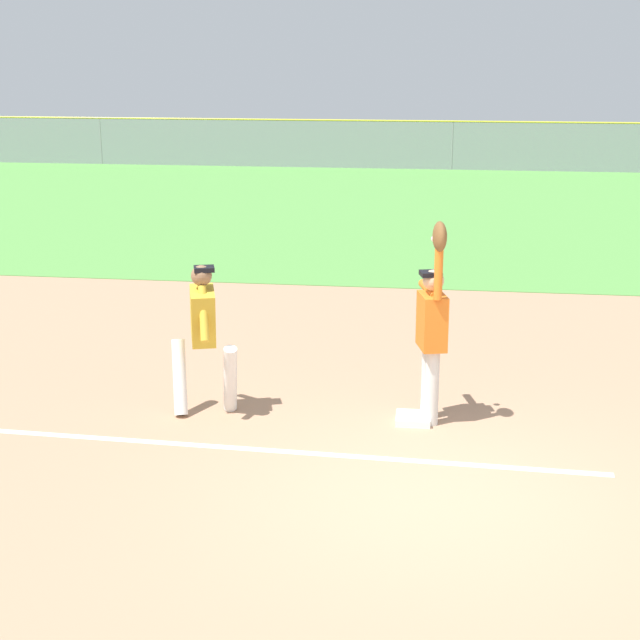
{
  "coord_description": "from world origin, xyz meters",
  "views": [
    {
      "loc": [
        0.08,
        -8.22,
        3.97
      ],
      "look_at": [
        -1.35,
        2.12,
        1.05
      ],
      "focal_mm": 54.15,
      "sensor_mm": 36.0,
      "label": 1
    }
  ],
  "objects_px": {
    "first_base": "(413,419)",
    "baseball": "(435,239)",
    "runner": "(203,329)",
    "parked_car_red": "(195,136)",
    "fielder": "(432,324)",
    "parked_car_black": "(346,139)",
    "parked_car_silver": "(498,140)"
  },
  "relations": [
    {
      "from": "first_base",
      "to": "baseball",
      "type": "bearing_deg",
      "value": 33.77
    },
    {
      "from": "runner",
      "to": "parked_car_red",
      "type": "relative_size",
      "value": 0.38
    },
    {
      "from": "runner",
      "to": "baseball",
      "type": "height_order",
      "value": "baseball"
    },
    {
      "from": "fielder",
      "to": "baseball",
      "type": "xyz_separation_m",
      "value": [
        -0.01,
        0.07,
        0.93
      ]
    },
    {
      "from": "baseball",
      "to": "parked_car_black",
      "type": "distance_m",
      "value": 28.02
    },
    {
      "from": "first_base",
      "to": "parked_car_red",
      "type": "height_order",
      "value": "parked_car_red"
    },
    {
      "from": "fielder",
      "to": "parked_car_red",
      "type": "height_order",
      "value": "fielder"
    },
    {
      "from": "first_base",
      "to": "baseball",
      "type": "height_order",
      "value": "baseball"
    },
    {
      "from": "runner",
      "to": "parked_car_red",
      "type": "distance_m",
      "value": 29.45
    },
    {
      "from": "fielder",
      "to": "runner",
      "type": "bearing_deg",
      "value": -11.95
    },
    {
      "from": "first_base",
      "to": "baseball",
      "type": "distance_m",
      "value": 2.02
    },
    {
      "from": "first_base",
      "to": "parked_car_black",
      "type": "distance_m",
      "value": 28.08
    },
    {
      "from": "parked_car_black",
      "to": "parked_car_silver",
      "type": "xyz_separation_m",
      "value": [
        5.83,
        0.34,
        0.0
      ]
    },
    {
      "from": "runner",
      "to": "baseball",
      "type": "relative_size",
      "value": 23.24
    },
    {
      "from": "first_base",
      "to": "parked_car_red",
      "type": "xyz_separation_m",
      "value": [
        -10.05,
        28.36,
        0.63
      ]
    },
    {
      "from": "fielder",
      "to": "parked_car_silver",
      "type": "distance_m",
      "value": 28.17
    },
    {
      "from": "fielder",
      "to": "parked_car_red",
      "type": "relative_size",
      "value": 0.5
    },
    {
      "from": "runner",
      "to": "parked_car_red",
      "type": "bearing_deg",
      "value": 88.14
    },
    {
      "from": "first_base",
      "to": "runner",
      "type": "xyz_separation_m",
      "value": [
        -2.34,
        -0.06,
        0.96
      ]
    },
    {
      "from": "fielder",
      "to": "parked_car_black",
      "type": "bearing_deg",
      "value": -96.04
    },
    {
      "from": "parked_car_red",
      "to": "parked_car_black",
      "type": "xyz_separation_m",
      "value": [
        6.2,
        -0.56,
        0.0
      ]
    },
    {
      "from": "runner",
      "to": "parked_car_black",
      "type": "xyz_separation_m",
      "value": [
        -1.51,
        27.87,
        -0.32
      ]
    },
    {
      "from": "parked_car_black",
      "to": "runner",
      "type": "bearing_deg",
      "value": -85.39
    },
    {
      "from": "baseball",
      "to": "parked_car_red",
      "type": "relative_size",
      "value": 0.02
    },
    {
      "from": "first_base",
      "to": "baseball",
      "type": "relative_size",
      "value": 5.14
    },
    {
      "from": "fielder",
      "to": "baseball",
      "type": "relative_size",
      "value": 30.81
    },
    {
      "from": "runner",
      "to": "parked_car_black",
      "type": "distance_m",
      "value": 27.91
    },
    {
      "from": "parked_car_red",
      "to": "parked_car_silver",
      "type": "bearing_deg",
      "value": -7.1
    },
    {
      "from": "baseball",
      "to": "parked_car_red",
      "type": "height_order",
      "value": "baseball"
    },
    {
      "from": "fielder",
      "to": "parked_car_black",
      "type": "distance_m",
      "value": 28.06
    },
    {
      "from": "fielder",
      "to": "parked_car_black",
      "type": "height_order",
      "value": "fielder"
    },
    {
      "from": "parked_car_red",
      "to": "parked_car_black",
      "type": "height_order",
      "value": "same"
    }
  ]
}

